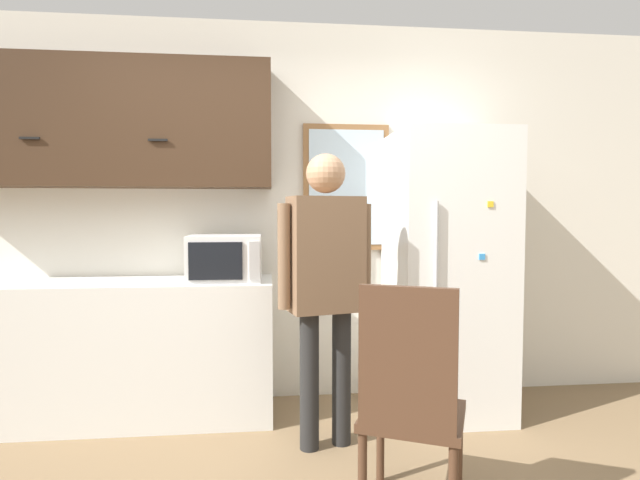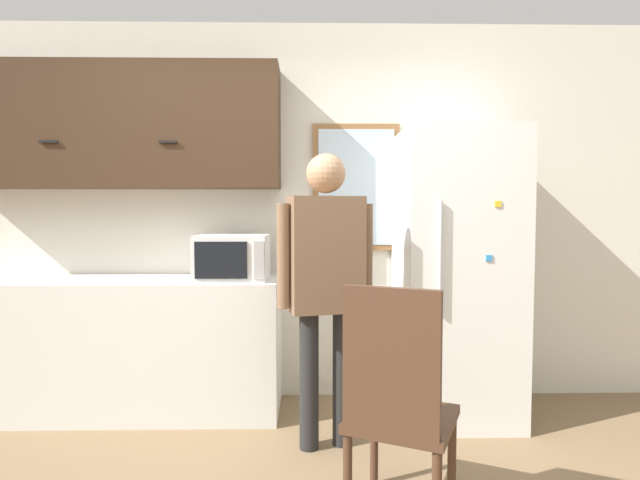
{
  "view_description": "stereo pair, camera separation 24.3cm",
  "coord_description": "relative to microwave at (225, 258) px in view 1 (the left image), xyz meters",
  "views": [
    {
      "loc": [
        -0.02,
        -1.8,
        1.35
      ],
      "look_at": [
        0.27,
        1.0,
        1.2
      ],
      "focal_mm": 28.0,
      "sensor_mm": 36.0,
      "label": 1
    },
    {
      "loc": [
        0.22,
        -1.81,
        1.35
      ],
      "look_at": [
        0.27,
        1.0,
        1.2
      ],
      "focal_mm": 28.0,
      "sensor_mm": 36.0,
      "label": 2
    }
  ],
  "objects": [
    {
      "name": "chair",
      "position": [
        0.88,
        -1.24,
        -0.49
      ],
      "size": [
        0.58,
        0.58,
        1.05
      ],
      "rotation": [
        0.0,
        0.0,
        2.71
      ],
      "color": "#472D1E",
      "rests_on": "ground_plane"
    },
    {
      "name": "person",
      "position": [
        0.6,
        -0.48,
        -0.03
      ],
      "size": [
        0.55,
        0.31,
        1.68
      ],
      "rotation": [
        0.0,
        0.0,
        0.24
      ],
      "color": "black",
      "rests_on": "ground_plane"
    },
    {
      "name": "microwave",
      "position": [
        0.0,
        0.0,
        0.0
      ],
      "size": [
        0.46,
        0.41,
        0.3
      ],
      "color": "white",
      "rests_on": "counter"
    },
    {
      "name": "back_wall",
      "position": [
        0.3,
        0.36,
        0.3
      ],
      "size": [
        6.0,
        0.06,
        2.7
      ],
      "color": "silver",
      "rests_on": "ground_plane"
    },
    {
      "name": "refrigerator",
      "position": [
        1.47,
        -0.04,
        -0.11
      ],
      "size": [
        0.73,
        0.75,
        1.88
      ],
      "color": "white",
      "rests_on": "ground_plane"
    },
    {
      "name": "window",
      "position": [
        0.84,
        0.31,
        0.48
      ],
      "size": [
        0.62,
        0.05,
        0.91
      ],
      "color": "olive"
    },
    {
      "name": "counter",
      "position": [
        -0.8,
        0.04,
        -0.6
      ],
      "size": [
        2.2,
        0.58,
        0.91
      ],
      "color": "silver",
      "rests_on": "ground_plane"
    },
    {
      "name": "upper_cabinets",
      "position": [
        -0.8,
        0.17,
        0.88
      ],
      "size": [
        2.2,
        0.34,
        0.84
      ],
      "color": "#3D2819"
    }
  ]
}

